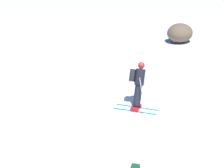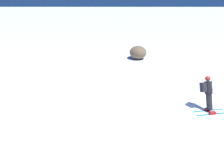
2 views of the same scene
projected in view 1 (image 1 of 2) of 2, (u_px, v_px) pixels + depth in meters
The scene contains 3 objects.
ground_plane at pixel (136, 110), 13.22m from camera, with size 300.00×300.00×0.00m, color white.
skier at pixel (138, 83), 13.22m from camera, with size 1.26×1.63×1.63m.
exposed_boulder_0 at pixel (180, 33), 21.95m from camera, with size 1.71×1.45×1.11m, color brown.
Camera 1 is at (-10.69, -5.60, 5.53)m, focal length 60.00 mm.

